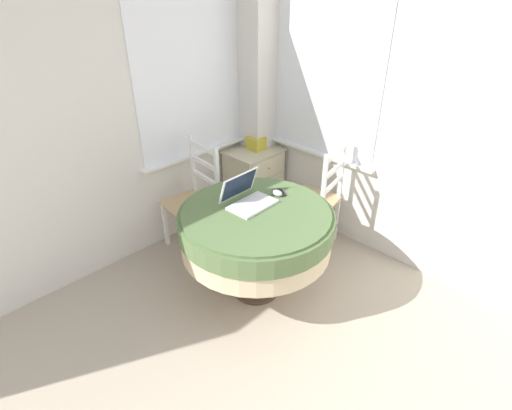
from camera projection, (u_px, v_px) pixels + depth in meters
The scene contains 9 objects.
corner_room_shell at pixel (276, 131), 2.76m from camera, with size 4.56×4.97×2.55m.
round_dining_table at pixel (256, 228), 2.94m from camera, with size 1.14×1.14×0.75m.
laptop at pixel (248, 198), 2.93m from camera, with size 0.36×0.30×0.22m.
computer_mouse at pixel (277, 193), 3.05m from camera, with size 0.06×0.09×0.05m.
cell_phone at pixel (280, 192), 3.09m from camera, with size 0.11×0.14×0.01m.
dining_chair_near_back_window at pixel (195, 201), 3.55m from camera, with size 0.43×0.47×1.01m.
dining_chair_near_right_window at pixel (317, 200), 3.56m from camera, with size 0.51×0.48×1.01m.
corner_cabinet at pixel (254, 182), 4.15m from camera, with size 0.53×0.43×0.70m.
storage_box at pixel (256, 143), 3.98m from camera, with size 0.14×0.16×0.13m.
Camera 1 is at (-0.61, 0.23, 2.22)m, focal length 28.00 mm.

